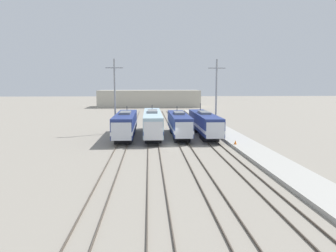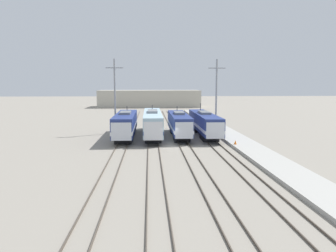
{
  "view_description": "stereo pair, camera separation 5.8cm",
  "coord_description": "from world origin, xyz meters",
  "px_view_note": "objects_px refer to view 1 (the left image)",
  "views": [
    {
      "loc": [
        -2.72,
        -44.75,
        8.38
      ],
      "look_at": [
        -0.01,
        1.66,
        2.54
      ],
      "focal_mm": 35.0,
      "sensor_mm": 36.0,
      "label": 1
    },
    {
      "loc": [
        -2.66,
        -44.75,
        8.38
      ],
      "look_at": [
        -0.01,
        1.66,
        2.54
      ],
      "focal_mm": 35.0,
      "sensor_mm": 36.0,
      "label": 2
    }
  ],
  "objects_px": {
    "locomotive_center_left": "(153,123)",
    "catenary_tower_right": "(216,95)",
    "locomotive_far_right": "(204,123)",
    "locomotive_far_left": "(125,125)",
    "catenary_tower_left": "(115,95)",
    "traffic_cone": "(235,142)",
    "locomotive_center_right": "(179,124)"
  },
  "relations": [
    {
      "from": "locomotive_far_right",
      "to": "catenary_tower_right",
      "type": "relative_size",
      "value": 1.48
    },
    {
      "from": "locomotive_center_left",
      "to": "catenary_tower_left",
      "type": "distance_m",
      "value": 8.69
    },
    {
      "from": "catenary_tower_right",
      "to": "traffic_cone",
      "type": "bearing_deg",
      "value": -90.39
    },
    {
      "from": "locomotive_far_left",
      "to": "catenary_tower_left",
      "type": "height_order",
      "value": "catenary_tower_left"
    },
    {
      "from": "locomotive_far_left",
      "to": "traffic_cone",
      "type": "height_order",
      "value": "locomotive_far_left"
    },
    {
      "from": "locomotive_far_left",
      "to": "catenary_tower_left",
      "type": "xyz_separation_m",
      "value": [
        -2.11,
        5.22,
        4.54
      ]
    },
    {
      "from": "catenary_tower_right",
      "to": "traffic_cone",
      "type": "xyz_separation_m",
      "value": [
        -0.09,
        -13.69,
        -6.05
      ]
    },
    {
      "from": "locomotive_far_right",
      "to": "catenary_tower_left",
      "type": "bearing_deg",
      "value": 166.96
    },
    {
      "from": "locomotive_center_right",
      "to": "catenary_tower_left",
      "type": "distance_m",
      "value": 12.5
    },
    {
      "from": "locomotive_far_left",
      "to": "locomotive_far_right",
      "type": "height_order",
      "value": "locomotive_far_right"
    },
    {
      "from": "locomotive_far_left",
      "to": "locomotive_center_left",
      "type": "bearing_deg",
      "value": 18.53
    },
    {
      "from": "catenary_tower_right",
      "to": "locomotive_far_left",
      "type": "bearing_deg",
      "value": -161.42
    },
    {
      "from": "locomotive_center_right",
      "to": "catenary_tower_right",
      "type": "height_order",
      "value": "catenary_tower_right"
    },
    {
      "from": "catenary_tower_left",
      "to": "traffic_cone",
      "type": "relative_size",
      "value": 23.15
    },
    {
      "from": "locomotive_far_left",
      "to": "locomotive_center_left",
      "type": "distance_m",
      "value": 4.54
    },
    {
      "from": "locomotive_center_right",
      "to": "catenary_tower_left",
      "type": "height_order",
      "value": "catenary_tower_left"
    },
    {
      "from": "locomotive_far_left",
      "to": "catenary_tower_left",
      "type": "bearing_deg",
      "value": 111.99
    },
    {
      "from": "traffic_cone",
      "to": "locomotive_far_right",
      "type": "bearing_deg",
      "value": 103.81
    },
    {
      "from": "locomotive_center_right",
      "to": "locomotive_far_right",
      "type": "xyz_separation_m",
      "value": [
        4.31,
        1.01,
        -0.02
      ]
    },
    {
      "from": "locomotive_far_right",
      "to": "locomotive_center_right",
      "type": "bearing_deg",
      "value": -166.81
    },
    {
      "from": "catenary_tower_left",
      "to": "traffic_cone",
      "type": "xyz_separation_m",
      "value": [
        17.53,
        -13.69,
        -6.05
      ]
    },
    {
      "from": "catenary_tower_left",
      "to": "locomotive_center_left",
      "type": "bearing_deg",
      "value": -30.49
    },
    {
      "from": "locomotive_far_right",
      "to": "catenary_tower_right",
      "type": "distance_m",
      "value": 6.35
    },
    {
      "from": "locomotive_far_left",
      "to": "catenary_tower_left",
      "type": "relative_size",
      "value": 1.34
    },
    {
      "from": "locomotive_center_left",
      "to": "catenary_tower_right",
      "type": "distance_m",
      "value": 12.66
    },
    {
      "from": "locomotive_center_right",
      "to": "catenary_tower_left",
      "type": "xyz_separation_m",
      "value": [
        -10.72,
        4.49,
        4.61
      ]
    },
    {
      "from": "locomotive_far_right",
      "to": "traffic_cone",
      "type": "relative_size",
      "value": 34.29
    },
    {
      "from": "locomotive_far_left",
      "to": "locomotive_center_right",
      "type": "bearing_deg",
      "value": 4.84
    },
    {
      "from": "locomotive_center_left",
      "to": "catenary_tower_left",
      "type": "height_order",
      "value": "catenary_tower_left"
    },
    {
      "from": "locomotive_far_left",
      "to": "catenary_tower_right",
      "type": "xyz_separation_m",
      "value": [
        15.52,
        5.22,
        4.54
      ]
    },
    {
      "from": "locomotive_center_right",
      "to": "catenary_tower_right",
      "type": "xyz_separation_m",
      "value": [
        6.91,
        4.49,
        4.61
      ]
    },
    {
      "from": "locomotive_far_right",
      "to": "catenary_tower_left",
      "type": "height_order",
      "value": "catenary_tower_left"
    }
  ]
}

